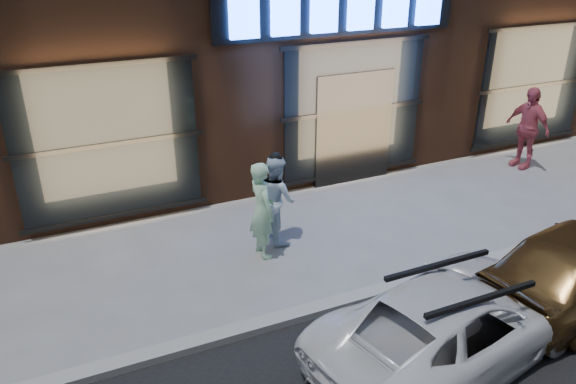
% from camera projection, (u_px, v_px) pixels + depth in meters
% --- Properties ---
extents(ground, '(90.00, 90.00, 0.00)m').
position_uv_depth(ground, '(471.00, 269.00, 9.17)').
color(ground, slate).
rests_on(ground, ground).
extents(curb, '(60.00, 0.25, 0.12)m').
position_uv_depth(curb, '(471.00, 266.00, 9.15)').
color(curb, gray).
rests_on(curb, ground).
extents(man_bowtie, '(0.43, 0.63, 1.69)m').
position_uv_depth(man_bowtie, '(262.00, 210.00, 9.24)').
color(man_bowtie, '#B5EEBF').
rests_on(man_bowtie, ground).
extents(man_cap, '(0.70, 0.84, 1.59)m').
position_uv_depth(man_cap, '(276.00, 198.00, 9.75)').
color(man_cap, white).
rests_on(man_cap, ground).
extents(passerby, '(0.60, 1.16, 1.89)m').
position_uv_depth(passerby, '(527.00, 128.00, 12.76)').
color(passerby, '#CB5361').
rests_on(passerby, ground).
extents(white_suv, '(4.31, 2.70, 1.11)m').
position_uv_depth(white_suv, '(453.00, 321.00, 7.08)').
color(white_suv, white).
rests_on(white_suv, ground).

